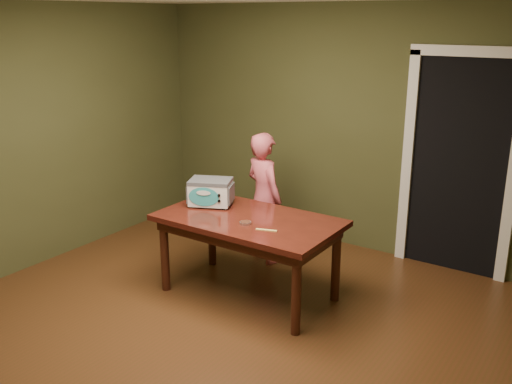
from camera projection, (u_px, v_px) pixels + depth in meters
floor at (192, 337)px, 4.55m from camera, size 5.00×5.00×0.00m
room_shell at (184, 126)px, 4.04m from camera, size 4.52×5.02×2.61m
doorway at (467, 161)px, 5.74m from camera, size 1.10×0.66×2.25m
dining_table at (249, 228)px, 5.06m from camera, size 1.60×0.90×0.75m
toy_oven at (211, 191)px, 5.33m from camera, size 0.47×0.41×0.25m
baking_pan at (245, 223)px, 4.87m from camera, size 0.10×0.10×0.02m
spatula at (266, 230)px, 4.73m from camera, size 0.18×0.08×0.01m
child at (264, 198)px, 5.83m from camera, size 0.58×0.48×1.35m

